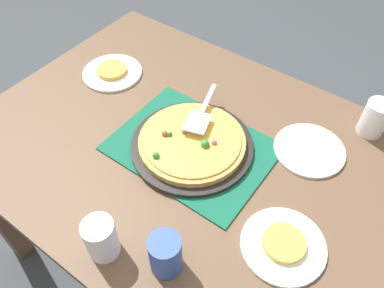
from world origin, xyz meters
TOP-DOWN VIEW (x-y plane):
  - ground_plane at (0.00, 0.00)m, footprint 8.00×8.00m
  - dining_table at (0.00, 0.00)m, footprint 1.40×1.00m
  - placemat at (0.00, 0.00)m, footprint 0.48×0.36m
  - pizza_pan at (0.00, 0.00)m, footprint 0.38×0.38m
  - pizza at (-0.00, -0.00)m, footprint 0.33×0.33m
  - plate_near_left at (-0.46, 0.12)m, footprint 0.22×0.22m
  - plate_far_right at (0.38, -0.13)m, footprint 0.22×0.22m
  - plate_side at (0.30, 0.21)m, footprint 0.22×0.22m
  - served_slice_left at (-0.46, 0.12)m, footprint 0.11×0.11m
  - served_slice_right at (0.38, -0.13)m, footprint 0.11×0.11m
  - cup_near at (0.42, 0.40)m, footprint 0.08×0.08m
  - cup_far at (0.02, -0.40)m, footprint 0.08×0.08m
  - cup_corner at (0.17, -0.34)m, footprint 0.08×0.08m
  - pizza_server at (-0.03, 0.09)m, footprint 0.11×0.23m

SIDE VIEW (x-z plane):
  - ground_plane at x=0.00m, z-range 0.00..0.00m
  - dining_table at x=0.00m, z-range 0.27..1.02m
  - placemat at x=0.00m, z-range 0.75..0.76m
  - plate_near_left at x=-0.46m, z-range 0.75..0.76m
  - plate_far_right at x=0.38m, z-range 0.75..0.76m
  - plate_side at x=0.30m, z-range 0.75..0.76m
  - pizza_pan at x=0.00m, z-range 0.76..0.77m
  - served_slice_left at x=-0.46m, z-range 0.76..0.78m
  - served_slice_right at x=0.38m, z-range 0.76..0.78m
  - pizza at x=0.00m, z-range 0.76..0.81m
  - cup_near at x=0.42m, z-range 0.75..0.87m
  - cup_far at x=0.02m, z-range 0.75..0.87m
  - cup_corner at x=0.17m, z-range 0.75..0.87m
  - pizza_server at x=-0.03m, z-range 0.81..0.82m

